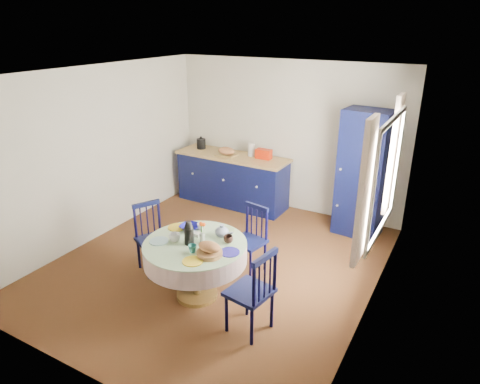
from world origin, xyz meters
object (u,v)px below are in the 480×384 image
object	(u,v)px
cobalt_bowl	(190,227)
dining_table	(196,252)
chair_left	(153,237)
kitchen_counter	(232,179)
chair_far	(250,239)
pantry_cabinet	(363,174)
mug_b	(192,249)
mug_c	(228,239)
chair_right	(253,291)
mug_d	(201,227)
mug_a	(175,237)

from	to	relation	value
cobalt_bowl	dining_table	bearing A→B (deg)	-44.99
dining_table	chair_left	distance (m)	0.90
kitchen_counter	chair_far	world-z (taller)	kitchen_counter
chair_far	pantry_cabinet	bearing A→B (deg)	72.59
dining_table	chair_far	xyz separation A→B (m)	(0.26, 0.84, -0.15)
cobalt_bowl	mug_b	bearing A→B (deg)	-51.96
chair_left	mug_c	xyz separation A→B (m)	(1.17, -0.05, 0.30)
chair_right	mug_b	xyz separation A→B (m)	(-0.76, 0.04, 0.27)
mug_c	mug_d	xyz separation A→B (m)	(-0.45, 0.12, -0.00)
chair_left	chair_right	bearing A→B (deg)	-77.88
kitchen_counter	dining_table	world-z (taller)	kitchen_counter
mug_b	mug_d	xyz separation A→B (m)	(-0.22, 0.49, -0.00)
dining_table	chair_right	xyz separation A→B (m)	(0.85, -0.22, -0.10)
mug_b	chair_right	bearing A→B (deg)	-2.88
kitchen_counter	dining_table	distance (m)	2.84
mug_d	mug_a	bearing A→B (deg)	-104.55
chair_right	mug_c	bearing A→B (deg)	-118.38
pantry_cabinet	mug_a	bearing A→B (deg)	-113.20
mug_a	mug_d	size ratio (longest dim) A/B	1.37
dining_table	chair_right	world-z (taller)	dining_table
chair_left	mug_c	world-z (taller)	chair_left
mug_a	mug_d	world-z (taller)	mug_a
kitchen_counter	cobalt_bowl	xyz separation A→B (m)	(0.79, -2.38, 0.28)
pantry_cabinet	mug_b	world-z (taller)	pantry_cabinet
pantry_cabinet	mug_b	xyz separation A→B (m)	(-1.12, -2.76, -0.20)
cobalt_bowl	chair_far	bearing A→B (deg)	48.34
kitchen_counter	chair_right	world-z (taller)	kitchen_counter
pantry_cabinet	cobalt_bowl	world-z (taller)	pantry_cabinet
chair_right	mug_b	distance (m)	0.81
chair_right	mug_a	size ratio (longest dim) A/B	7.87
mug_d	pantry_cabinet	bearing A→B (deg)	59.40
pantry_cabinet	chair_left	world-z (taller)	pantry_cabinet
pantry_cabinet	chair_left	bearing A→B (deg)	-126.07
chair_right	cobalt_bowl	distance (m)	1.23
dining_table	mug_d	world-z (taller)	dining_table
dining_table	cobalt_bowl	world-z (taller)	dining_table
kitchen_counter	chair_far	bearing A→B (deg)	-52.80
mug_b	cobalt_bowl	size ratio (longest dim) A/B	0.40
mug_b	mug_c	xyz separation A→B (m)	(0.23, 0.38, -0.00)
kitchen_counter	chair_far	xyz separation A→B (m)	(1.30, -1.80, -0.02)
mug_c	mug_d	distance (m)	0.47
pantry_cabinet	mug_c	size ratio (longest dim) A/B	17.41
dining_table	chair_right	bearing A→B (deg)	-14.56
chair_left	cobalt_bowl	bearing A→B (deg)	-61.35
dining_table	chair_left	xyz separation A→B (m)	(-0.85, 0.24, -0.14)
kitchen_counter	cobalt_bowl	world-z (taller)	kitchen_counter
mug_d	chair_left	bearing A→B (deg)	-174.80
chair_far	chair_left	bearing A→B (deg)	-140.82
dining_table	mug_d	bearing A→B (deg)	113.89
pantry_cabinet	chair_right	bearing A→B (deg)	-92.00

